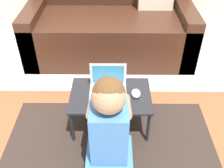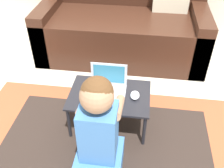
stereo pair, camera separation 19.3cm
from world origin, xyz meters
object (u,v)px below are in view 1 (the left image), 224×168
(couch, at_px, (111,28))
(laptop_desk, at_px, (110,98))
(laptop, at_px, (108,88))
(computer_mouse, at_px, (136,93))
(person_seated, at_px, (109,135))

(couch, bearing_deg, laptop_desk, -89.39)
(laptop_desk, xyz_separation_m, laptop, (-0.02, 0.03, 0.07))
(laptop, height_order, computer_mouse, laptop)
(laptop_desk, xyz_separation_m, computer_mouse, (0.19, -0.00, 0.05))
(laptop_desk, relative_size, computer_mouse, 6.13)
(couch, xyz_separation_m, computer_mouse, (0.20, -1.12, 0.03))
(laptop, bearing_deg, laptop_desk, -60.46)
(laptop, relative_size, computer_mouse, 2.77)
(couch, distance_m, computer_mouse, 1.14)
(person_seated, bearing_deg, laptop, 92.02)
(laptop, distance_m, person_seated, 0.47)
(couch, xyz_separation_m, laptop_desk, (0.01, -1.12, -0.01))
(laptop_desk, relative_size, person_seated, 0.78)
(laptop, bearing_deg, person_seated, -87.98)
(person_seated, bearing_deg, couch, 90.38)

